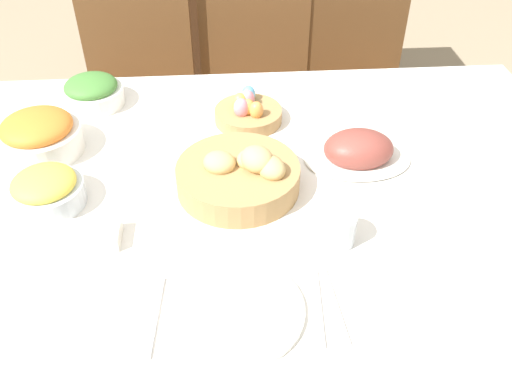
{
  "coord_description": "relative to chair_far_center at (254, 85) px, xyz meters",
  "views": [
    {
      "loc": [
        -0.09,
        -0.97,
        1.51
      ],
      "look_at": [
        -0.02,
        -0.08,
        0.78
      ],
      "focal_mm": 38.0,
      "sensor_mm": 36.0,
      "label": 1
    }
  ],
  "objects": [
    {
      "name": "ground_plane",
      "position": [
        -0.04,
        -0.88,
        -0.51
      ],
      "size": [
        12.0,
        12.0,
        0.0
      ],
      "primitive_type": "plane",
      "color": "tan"
    },
    {
      "name": "green_salad_bowl",
      "position": [
        -0.48,
        -0.5,
        0.27
      ],
      "size": [
        0.17,
        0.17,
        0.08
      ],
      "color": "white",
      "rests_on": "dining_table"
    },
    {
      "name": "ham_platter",
      "position": [
        0.19,
        -0.81,
        0.26
      ],
      "size": [
        0.26,
        0.18,
        0.09
      ],
      "color": "white",
      "rests_on": "dining_table"
    },
    {
      "name": "chair_far_left",
      "position": [
        -0.45,
        -0.0,
        0.0
      ],
      "size": [
        0.46,
        0.46,
        0.95
      ],
      "rotation": [
        0.0,
        0.0,
        -0.11
      ],
      "color": "brown",
      "rests_on": "ground"
    },
    {
      "name": "pineapple_bowl",
      "position": [
        -0.51,
        -0.92,
        0.27
      ],
      "size": [
        0.16,
        0.16,
        0.08
      ],
      "color": "silver",
      "rests_on": "dining_table"
    },
    {
      "name": "dinner_plate",
      "position": [
        -0.11,
        -1.25,
        0.23
      ],
      "size": [
        0.24,
        0.24,
        0.01
      ],
      "color": "white",
      "rests_on": "dining_table"
    },
    {
      "name": "drinking_cup",
      "position": [
        0.09,
        -1.08,
        0.26
      ],
      "size": [
        0.07,
        0.07,
        0.07
      ],
      "color": "silver",
      "rests_on": "dining_table"
    },
    {
      "name": "fork",
      "position": [
        -0.26,
        -1.25,
        0.23
      ],
      "size": [
        0.02,
        0.17,
        0.0
      ],
      "rotation": [
        0.0,
        0.0,
        -0.08
      ],
      "color": "silver",
      "rests_on": "dining_table"
    },
    {
      "name": "sideboard",
      "position": [
        -0.01,
        0.76,
        -0.06
      ],
      "size": [
        1.38,
        0.44,
        0.91
      ],
      "color": "#4C2D19",
      "rests_on": "ground"
    },
    {
      "name": "chair_far_right",
      "position": [
        0.4,
        0.0,
        0.0
      ],
      "size": [
        0.44,
        0.44,
        0.95
      ],
      "rotation": [
        0.0,
        0.0,
        0.05
      ],
      "color": "brown",
      "rests_on": "ground"
    },
    {
      "name": "chair_far_center",
      "position": [
        0.0,
        0.0,
        0.0
      ],
      "size": [
        0.45,
        0.45,
        0.95
      ],
      "rotation": [
        0.0,
        0.0,
        -0.07
      ],
      "color": "brown",
      "rests_on": "ground"
    },
    {
      "name": "spoon",
      "position": [
        0.06,
        -1.25,
        0.23
      ],
      "size": [
        0.02,
        0.17,
        0.0
      ],
      "rotation": [
        0.0,
        0.0,
        0.08
      ],
      "color": "silver",
      "rests_on": "dining_table"
    },
    {
      "name": "butter_dish",
      "position": [
        -0.4,
        -1.05,
        0.24
      ],
      "size": [
        0.12,
        0.07,
        0.03
      ],
      "color": "white",
      "rests_on": "dining_table"
    },
    {
      "name": "egg_basket",
      "position": [
        -0.06,
        -0.62,
        0.26
      ],
      "size": [
        0.18,
        0.18,
        0.08
      ],
      "color": "#AD8451",
      "rests_on": "dining_table"
    },
    {
      "name": "knife",
      "position": [
        0.03,
        -1.25,
        0.23
      ],
      "size": [
        0.02,
        0.17,
        0.0
      ],
      "rotation": [
        0.0,
        0.0,
        -0.08
      ],
      "color": "silver",
      "rests_on": "dining_table"
    },
    {
      "name": "bread_basket",
      "position": [
        -0.09,
        -0.9,
        0.27
      ],
      "size": [
        0.28,
        0.28,
        0.11
      ],
      "color": "#AD8451",
      "rests_on": "dining_table"
    },
    {
      "name": "dining_table",
      "position": [
        -0.04,
        -0.88,
        -0.14
      ],
      "size": [
        1.6,
        1.08,
        0.74
      ],
      "color": "white",
      "rests_on": "ground"
    },
    {
      "name": "carrot_bowl",
      "position": [
        -0.57,
        -0.72,
        0.28
      ],
      "size": [
        0.2,
        0.2,
        0.1
      ],
      "color": "white",
      "rests_on": "dining_table"
    }
  ]
}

